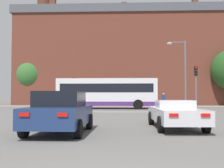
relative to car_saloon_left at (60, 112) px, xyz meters
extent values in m
cube|color=silver|center=(2.26, 13.66, -0.79)|extent=(9.52, 0.30, 0.01)
cube|color=gray|center=(2.26, 26.59, -0.79)|extent=(70.58, 2.50, 0.01)
cube|color=brown|center=(3.08, 35.49, 6.03)|extent=(34.31, 11.13, 13.66)
cube|color=#4C4F56|center=(3.08, 35.49, 13.48)|extent=(34.99, 11.58, 1.24)
cube|color=brown|center=(-8.84, 33.31, 15.45)|extent=(0.90, 0.90, 2.70)
cube|color=brown|center=(2.57, 37.72, 15.45)|extent=(0.90, 0.90, 2.70)
cube|color=brown|center=(14.25, 35.55, 15.45)|extent=(0.90, 0.90, 2.70)
cylinder|color=#5B2D22|center=(-10.72, 35.49, 16.05)|extent=(2.54, 2.54, 3.90)
cube|color=navy|center=(0.00, 0.01, -0.13)|extent=(2.00, 4.24, 0.69)
cube|color=black|center=(0.00, -0.03, 0.50)|extent=(1.68, 1.93, 0.57)
cylinder|color=black|center=(-0.89, 1.33, -0.47)|extent=(0.23, 0.64, 0.64)
cylinder|color=black|center=(0.94, 1.29, -0.47)|extent=(0.23, 0.64, 0.64)
cylinder|color=black|center=(-0.94, -1.27, -0.47)|extent=(0.23, 0.64, 0.64)
cylinder|color=black|center=(0.89, -1.31, -0.47)|extent=(0.23, 0.64, 0.64)
cube|color=red|center=(-0.64, -2.10, 0.04)|extent=(0.32, 0.06, 0.12)
cube|color=red|center=(0.55, -2.12, 0.04)|extent=(0.32, 0.06, 0.12)
cube|color=silver|center=(4.62, 1.69, -0.20)|extent=(1.89, 4.83, 0.56)
cube|color=silver|center=(4.62, 1.81, 0.25)|extent=(1.56, 1.47, 0.34)
cylinder|color=black|center=(3.74, 3.16, -0.47)|extent=(0.24, 0.65, 0.64)
cylinder|color=black|center=(5.44, 3.20, -0.47)|extent=(0.24, 0.65, 0.64)
cylinder|color=black|center=(3.81, 0.19, -0.47)|extent=(0.24, 0.65, 0.64)
cylinder|color=black|center=(5.51, 0.23, -0.47)|extent=(0.24, 0.65, 0.64)
cube|color=red|center=(4.13, -0.73, -0.06)|extent=(0.32, 0.06, 0.12)
cube|color=red|center=(5.23, -0.71, -0.06)|extent=(0.32, 0.06, 0.12)
cube|color=silver|center=(0.66, 19.29, 0.98)|extent=(10.45, 2.51, 2.84)
cube|color=#4C2870|center=(0.66, 19.29, -0.22)|extent=(10.47, 2.53, 0.44)
cube|color=black|center=(0.66, 19.29, 1.40)|extent=(9.62, 2.54, 0.90)
cylinder|color=black|center=(-2.58, 18.09, -0.29)|extent=(1.00, 0.28, 1.00)
cylinder|color=black|center=(-2.58, 20.49, -0.29)|extent=(1.00, 0.28, 1.00)
cylinder|color=black|center=(3.90, 18.09, -0.29)|extent=(1.00, 0.28, 1.00)
cylinder|color=black|center=(3.90, 20.49, -0.29)|extent=(1.00, 0.28, 1.00)
cylinder|color=slate|center=(8.69, 13.96, 0.78)|extent=(0.12, 0.12, 3.15)
cube|color=black|center=(8.69, 13.96, 2.76)|extent=(0.26, 0.20, 0.80)
sphere|color=red|center=(8.69, 13.83, 3.01)|extent=(0.17, 0.17, 0.17)
sphere|color=black|center=(8.69, 13.83, 2.76)|extent=(0.17, 0.17, 0.17)
sphere|color=black|center=(8.69, 13.83, 2.50)|extent=(0.17, 0.17, 0.17)
cylinder|color=slate|center=(-4.12, 26.21, 0.70)|extent=(0.12, 0.12, 2.98)
cube|color=black|center=(-4.12, 26.21, 2.59)|extent=(0.26, 0.20, 0.80)
sphere|color=red|center=(-4.12, 26.08, 2.84)|extent=(0.17, 0.17, 0.17)
sphere|color=black|center=(-4.12, 26.08, 2.59)|extent=(0.17, 0.17, 0.17)
sphere|color=black|center=(-4.12, 26.08, 2.33)|extent=(0.17, 0.17, 0.17)
cylinder|color=slate|center=(8.17, 15.64, 2.47)|extent=(0.16, 0.16, 6.52)
cylinder|color=slate|center=(7.44, 15.64, 5.58)|extent=(1.45, 0.10, 0.10)
ellipsoid|color=#B2B2B7|center=(6.72, 15.64, 5.48)|extent=(0.50, 0.36, 0.22)
cylinder|color=brown|center=(-3.04, 26.50, -0.40)|extent=(0.13, 0.13, 0.79)
cylinder|color=brown|center=(-3.08, 26.67, -0.40)|extent=(0.13, 0.13, 0.79)
cube|color=olive|center=(-3.06, 26.58, 0.30)|extent=(0.31, 0.44, 0.62)
sphere|color=tan|center=(-3.06, 26.58, 0.73)|extent=(0.24, 0.24, 0.24)
cylinder|color=brown|center=(7.67, 25.79, -0.38)|extent=(0.13, 0.13, 0.82)
cylinder|color=brown|center=(7.51, 25.75, -0.38)|extent=(0.13, 0.13, 0.82)
cube|color=navy|center=(7.59, 25.77, 0.35)|extent=(0.44, 0.31, 0.65)
sphere|color=tan|center=(7.59, 25.77, 0.80)|extent=(0.25, 0.25, 0.25)
cylinder|color=#4C3823|center=(-11.73, 31.56, 0.51)|extent=(0.36, 0.36, 2.60)
ellipsoid|color=#33662D|center=(-11.73, 31.56, 3.74)|extent=(4.56, 4.56, 4.79)
camera|label=1|loc=(2.38, -10.56, 0.63)|focal=45.00mm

